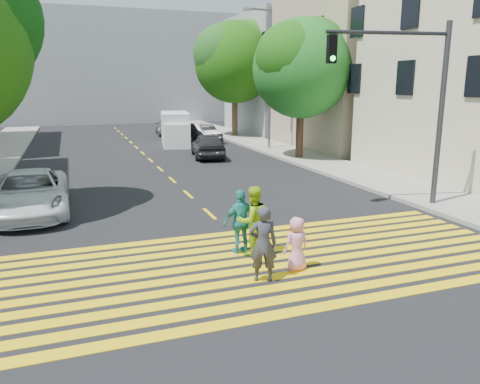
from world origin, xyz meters
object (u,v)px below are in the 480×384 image
pedestrian_child (297,244)px  pedestrian_extra (241,222)px  dark_car_near (208,145)px  dark_car_parked (203,133)px  pedestrian_man (263,244)px  pedestrian_woman (253,221)px  silver_car (168,127)px  tree_right_far (235,58)px  white_sedan (30,193)px  white_van (175,130)px  traffic_signal (411,90)px  tree_right_near (302,63)px

pedestrian_child → pedestrian_extra: bearing=-70.0°
dark_car_near → dark_car_parked: size_ratio=1.02×
pedestrian_man → dark_car_parked: bearing=-87.3°
pedestrian_woman → silver_car: bearing=-102.0°
pedestrian_man → dark_car_near: (3.79, 17.47, -0.12)m
pedestrian_man → silver_car: pedestrian_man is taller
tree_right_far → dark_car_parked: 6.96m
pedestrian_woman → pedestrian_child: pedestrian_woman is taller
white_sedan → silver_car: (9.27, 23.28, -0.02)m
white_van → traffic_signal: traffic_signal is taller
dark_car_parked → tree_right_near: bearing=-80.2°
pedestrian_man → traffic_signal: size_ratio=0.27×
white_sedan → dark_car_near: (8.95, 9.82, 0.01)m
white_sedan → dark_car_parked: 20.34m
tree_right_far → white_van: bearing=-148.2°
dark_car_parked → traffic_signal: 21.20m
dark_car_near → dark_car_parked: dark_car_near is taller
tree_right_far → pedestrian_extra: tree_right_far is taller
tree_right_far → pedestrian_woman: 27.68m
white_sedan → dark_car_parked: size_ratio=1.22×
pedestrian_child → silver_car: silver_car is taller
silver_car → pedestrian_woman: bearing=88.6°
tree_right_far → dark_car_near: tree_right_far is taller
white_van → dark_car_near: bearing=-75.9°
pedestrian_man → dark_car_parked: size_ratio=0.40×
tree_right_far → silver_car: (-4.88, 3.57, -5.55)m
tree_right_far → white_sedan: (-14.15, -19.71, -5.53)m
pedestrian_child → white_sedan: size_ratio=0.25×
silver_car → pedestrian_extra: bearing=88.1°
tree_right_far → pedestrian_woman: tree_right_far is taller
dark_car_parked → traffic_signal: bearing=-93.5°
pedestrian_extra → white_van: (3.08, 21.98, 0.25)m
tree_right_near → pedestrian_child: tree_right_near is taller
tree_right_near → pedestrian_woman: size_ratio=4.46×
tree_right_near → pedestrian_extra: size_ratio=4.77×
dark_car_near → pedestrian_woman: bearing=87.3°
tree_right_near → dark_car_parked: 11.32m
white_van → pedestrian_man: bearing=-88.7°
pedestrian_extra → white_sedan: size_ratio=0.32×
pedestrian_child → pedestrian_extra: size_ratio=0.77×
pedestrian_man → pedestrian_extra: size_ratio=1.02×
dark_car_near → silver_car: dark_car_near is taller
pedestrian_man → white_sedan: pedestrian_man is taller
tree_right_far → pedestrian_child: bearing=-106.5°
white_sedan → silver_car: white_sedan is taller
silver_car → traffic_signal: bearing=101.9°
pedestrian_woman → white_van: size_ratio=0.35×
traffic_signal → white_sedan: bearing=174.4°
pedestrian_extra → white_van: white_van is taller
pedestrian_man → pedestrian_woman: 1.65m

